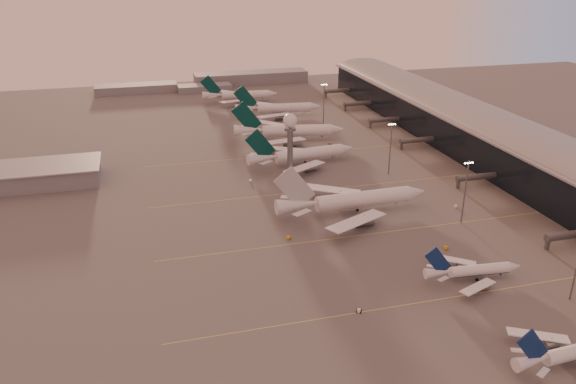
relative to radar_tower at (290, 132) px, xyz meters
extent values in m
plane|color=#595656|center=(-5.00, -120.00, -20.95)|extent=(700.00, 700.00, 0.00)
cube|color=#D2C84A|center=(25.00, -110.00, -20.94)|extent=(180.00, 0.25, 0.02)
cube|color=#D2C84A|center=(25.00, -65.00, -20.94)|extent=(180.00, 0.25, 0.02)
cube|color=#D2C84A|center=(25.00, -20.00, -20.94)|extent=(180.00, 0.25, 0.02)
cube|color=#D2C84A|center=(25.00, 30.00, -20.94)|extent=(180.00, 0.25, 0.02)
cube|color=black|center=(103.00, -10.00, -11.95)|extent=(36.00, 360.00, 18.00)
cylinder|color=gray|center=(103.00, -10.00, -2.95)|extent=(10.08, 360.00, 10.08)
cube|color=gray|center=(103.00, -10.00, -2.75)|extent=(40.00, 362.00, 0.80)
cylinder|color=#56595D|center=(77.00, -92.00, -16.45)|extent=(22.00, 2.80, 2.80)
cube|color=#56595D|center=(67.00, -92.00, -18.75)|extent=(1.20, 1.20, 4.40)
cylinder|color=#56595D|center=(77.00, -34.00, -16.45)|extent=(22.00, 2.80, 2.80)
cube|color=#56595D|center=(67.00, -34.00, -18.75)|extent=(1.20, 1.20, 4.40)
cylinder|color=#56595D|center=(77.00, 22.00, -16.45)|extent=(22.00, 2.80, 2.80)
cube|color=#56595D|center=(67.00, 22.00, -18.75)|extent=(1.20, 1.20, 4.40)
cylinder|color=#56595D|center=(77.00, 64.00, -16.45)|extent=(22.00, 2.80, 2.80)
cube|color=#56595D|center=(67.00, 64.00, -18.75)|extent=(1.20, 1.20, 4.40)
cylinder|color=#56595D|center=(77.00, 106.00, -16.45)|extent=(22.00, 2.80, 2.80)
cube|color=#56595D|center=(67.00, 106.00, -18.75)|extent=(1.20, 1.20, 4.40)
cylinder|color=#56595D|center=(77.00, 146.00, -16.45)|extent=(22.00, 2.80, 2.80)
cube|color=#56595D|center=(67.00, 146.00, -18.75)|extent=(1.20, 1.20, 4.40)
cube|color=slate|center=(-125.00, 20.00, -16.95)|extent=(80.00, 25.00, 8.00)
cube|color=gray|center=(-125.00, 20.00, -12.75)|extent=(82.00, 27.00, 0.60)
cylinder|color=#56595D|center=(0.00, 0.00, -9.95)|extent=(2.60, 2.60, 22.00)
cylinder|color=#56595D|center=(0.00, 0.00, 1.55)|extent=(5.20, 5.20, 1.20)
sphere|color=silver|center=(0.00, 0.00, 5.45)|extent=(6.40, 6.40, 6.40)
cylinder|color=#56595D|center=(0.00, 0.00, 9.15)|extent=(0.16, 0.16, 2.00)
cylinder|color=#56595D|center=(50.00, -65.00, -8.45)|extent=(0.56, 0.56, 25.00)
cube|color=#56595D|center=(50.00, -65.00, 3.55)|extent=(3.60, 0.25, 0.25)
sphere|color=#FFEABF|center=(48.50, -65.00, 3.15)|extent=(0.56, 0.56, 0.56)
sphere|color=#FFEABF|center=(49.50, -65.00, 3.15)|extent=(0.56, 0.56, 0.56)
sphere|color=#FFEABF|center=(50.50, -65.00, 3.15)|extent=(0.56, 0.56, 0.56)
sphere|color=#FFEABF|center=(51.50, -65.00, 3.15)|extent=(0.56, 0.56, 0.56)
cylinder|color=#56595D|center=(45.00, -10.00, -8.45)|extent=(0.56, 0.56, 25.00)
cube|color=#56595D|center=(45.00, -10.00, 3.55)|extent=(3.60, 0.25, 0.25)
sphere|color=#FFEABF|center=(43.50, -10.00, 3.15)|extent=(0.56, 0.56, 0.56)
sphere|color=#FFEABF|center=(44.50, -10.00, 3.15)|extent=(0.56, 0.56, 0.56)
sphere|color=#FFEABF|center=(45.50, -10.00, 3.15)|extent=(0.56, 0.56, 0.56)
sphere|color=#FFEABF|center=(46.50, -10.00, 3.15)|extent=(0.56, 0.56, 0.56)
cylinder|color=#56595D|center=(43.00, 80.00, -8.45)|extent=(0.56, 0.56, 25.00)
cube|color=#56595D|center=(43.00, 80.00, 3.55)|extent=(3.60, 0.25, 0.25)
sphere|color=#FFEABF|center=(41.50, 80.00, 3.15)|extent=(0.56, 0.56, 0.56)
sphere|color=#FFEABF|center=(42.50, 80.00, 3.15)|extent=(0.56, 0.56, 0.56)
sphere|color=#FFEABF|center=(43.50, 80.00, 3.15)|extent=(0.56, 0.56, 0.56)
sphere|color=#FFEABF|center=(44.50, 80.00, 3.15)|extent=(0.56, 0.56, 0.56)
cube|color=slate|center=(-65.00, 200.00, -17.95)|extent=(60.00, 18.00, 6.00)
cube|color=slate|center=(25.00, 210.00, -16.45)|extent=(90.00, 20.00, 9.00)
cube|color=slate|center=(-15.00, 190.00, -18.45)|extent=(40.00, 15.00, 5.00)
cone|color=silver|center=(20.20, -144.87, -17.54)|extent=(9.08, 4.06, 3.62)
cube|color=silver|center=(29.61, -135.49, -18.63)|extent=(15.43, 9.76, 1.14)
cylinder|color=slate|center=(32.30, -137.46, -20.28)|extent=(4.23, 2.55, 2.35)
cube|color=slate|center=(32.30, -137.46, -19.26)|extent=(0.30, 0.25, 1.45)
cube|color=navy|center=(19.76, -144.89, -13.07)|extent=(9.94, 0.83, 10.79)
cube|color=silver|center=(20.43, -148.98, -17.45)|extent=(4.35, 3.34, 0.24)
cube|color=silver|center=(20.03, -140.76, -17.45)|extent=(4.39, 3.04, 0.24)
cylinder|color=black|center=(33.45, -142.12, -20.43)|extent=(1.07, 0.53, 1.05)
cylinder|color=silver|center=(33.41, -102.72, -18.21)|extent=(19.95, 5.10, 3.36)
cylinder|color=navy|center=(33.41, -102.72, -18.96)|extent=(19.48, 4.13, 2.42)
cone|color=silver|center=(45.14, -103.77, -18.21)|extent=(4.10, 3.69, 3.36)
cone|color=silver|center=(19.46, -101.48, -17.79)|extent=(8.54, 4.08, 3.36)
cube|color=silver|center=(27.85, -110.53, -18.80)|extent=(14.44, 8.60, 1.06)
cylinder|color=slate|center=(30.42, -108.79, -20.33)|extent=(4.00, 2.51, 2.18)
cube|color=slate|center=(30.42, -108.79, -19.38)|extent=(0.28, 0.24, 1.34)
cube|color=silver|center=(29.32, -94.06, -18.80)|extent=(13.76, 10.57, 1.06)
cylinder|color=slate|center=(31.54, -96.22, -20.33)|extent=(4.00, 2.51, 2.18)
cube|color=slate|center=(31.54, -96.22, -19.38)|extent=(0.28, 0.24, 1.34)
cube|color=navy|center=(19.05, -101.44, -13.63)|extent=(9.21, 1.13, 10.01)
cube|color=silver|center=(19.15, -105.29, -17.70)|extent=(4.08, 2.70, 0.22)
cube|color=silver|center=(19.83, -97.68, -17.70)|extent=(4.01, 3.20, 0.22)
cylinder|color=black|center=(40.88, -103.39, -20.51)|extent=(0.44, 0.44, 0.88)
cylinder|color=black|center=(32.00, -100.65, -20.46)|extent=(1.01, 0.53, 0.97)
cylinder|color=black|center=(31.65, -104.52, -20.46)|extent=(1.01, 0.53, 0.97)
cylinder|color=silver|center=(17.42, -45.63, -16.75)|extent=(38.84, 6.87, 6.05)
cylinder|color=silver|center=(17.42, -45.63, -18.11)|extent=(38.03, 5.16, 4.36)
cone|color=silver|center=(40.52, -45.14, -16.75)|extent=(7.62, 6.21, 6.05)
cone|color=silver|center=(-10.05, -46.21, -16.00)|extent=(16.36, 6.39, 6.05)
cube|color=silver|center=(8.32, -61.93, -17.81)|extent=(27.40, 19.18, 1.80)
cylinder|color=slate|center=(12.92, -58.02, -20.27)|extent=(7.58, 4.09, 3.93)
cube|color=slate|center=(12.92, -58.02, -18.87)|extent=(0.30, 0.25, 2.42)
cube|color=silver|center=(7.64, -29.73, -17.81)|extent=(27.71, 18.27, 1.80)
cylinder|color=slate|center=(12.40, -33.44, -20.27)|extent=(7.58, 4.09, 3.93)
cube|color=slate|center=(12.40, -33.44, -18.87)|extent=(0.30, 0.25, 2.42)
cube|color=#B1B4B9|center=(-10.86, -46.23, -8.85)|extent=(16.77, 0.70, 17.95)
cube|color=silver|center=(-10.21, -53.71, -15.85)|extent=(7.95, 5.93, 0.24)
cube|color=silver|center=(-10.53, -38.73, -15.85)|extent=(7.98, 5.69, 0.24)
cylinder|color=black|center=(32.13, -45.32, -20.46)|extent=(0.49, 0.49, 0.98)
cylinder|color=black|center=(14.26, -43.55, -20.41)|extent=(1.08, 0.51, 1.07)
cylinder|color=black|center=(14.35, -47.84, -20.41)|extent=(1.08, 0.51, 1.07)
cylinder|color=silver|center=(13.51, 14.58, -17.06)|extent=(34.54, 9.50, 5.50)
cylinder|color=silver|center=(13.51, 14.58, -18.30)|extent=(33.68, 7.89, 3.96)
cone|color=silver|center=(33.73, 16.99, -17.06)|extent=(7.21, 6.25, 5.50)
cone|color=silver|center=(-10.54, 11.72, -16.37)|extent=(14.86, 7.16, 5.50)
cube|color=silver|center=(6.86, -0.67, -18.02)|extent=(23.62, 18.85, 1.63)
cylinder|color=slate|center=(10.60, 3.20, -20.29)|extent=(6.98, 4.33, 3.58)
cube|color=slate|center=(10.60, 3.20, -18.98)|extent=(0.31, 0.27, 2.20)
cube|color=silver|center=(3.46, 27.84, -18.02)|extent=(25.17, 14.32, 1.63)
cylinder|color=slate|center=(8.01, 24.96, -20.29)|extent=(6.98, 4.33, 3.58)
cube|color=slate|center=(8.01, 24.96, -18.98)|extent=(0.31, 0.27, 2.20)
cube|color=#043330|center=(-11.25, 11.63, -9.80)|extent=(15.07, 2.12, 16.29)
cube|color=silver|center=(-10.00, 5.13, -16.23)|extent=(6.89, 5.66, 0.24)
cube|color=silver|center=(-11.56, 18.25, -16.23)|extent=(7.05, 4.51, 0.24)
cylinder|color=black|center=(26.39, 16.11, -20.47)|extent=(0.47, 0.47, 0.95)
cylinder|color=black|center=(10.53, 16.33, -20.43)|extent=(1.09, 0.59, 1.04)
cylinder|color=black|center=(11.02, 12.18, -20.43)|extent=(1.09, 0.59, 1.04)
cylinder|color=silver|center=(18.27, 52.97, -16.68)|extent=(37.93, 12.78, 6.04)
cylinder|color=silver|center=(18.27, 52.97, -18.04)|extent=(36.89, 10.98, 4.35)
cone|color=silver|center=(40.24, 48.89, -16.68)|extent=(8.23, 7.26, 6.04)
cone|color=silver|center=(-7.87, 57.83, -15.92)|extent=(16.55, 8.81, 6.04)
cube|color=silver|center=(6.32, 39.17, -17.74)|extent=(27.83, 14.18, 1.79)
cylinder|color=slate|center=(11.50, 41.99, -20.22)|extent=(7.85, 5.19, 3.93)
cube|color=slate|center=(11.50, 41.99, -18.79)|extent=(0.35, 0.31, 2.42)
cube|color=silver|center=(12.07, 70.14, -17.74)|extent=(25.20, 21.87, 1.79)
cylinder|color=slate|center=(15.90, 65.65, -20.22)|extent=(7.85, 5.19, 3.93)
cube|color=slate|center=(15.90, 65.65, -18.79)|extent=(0.35, 0.31, 2.42)
cube|color=#043330|center=(-8.64, 57.97, -8.71)|extent=(16.41, 3.39, 17.88)
cube|color=silver|center=(-9.45, 50.75, -15.77)|extent=(7.71, 4.55, 0.26)
cube|color=silver|center=(-6.80, 65.00, -15.77)|extent=(7.44, 6.50, 0.26)
cylinder|color=black|center=(32.26, 50.37, -20.43)|extent=(0.52, 0.52, 1.04)
cylinder|color=black|center=(15.72, 55.77, -20.38)|extent=(1.22, 0.72, 1.15)
cylinder|color=black|center=(14.88, 51.27, -20.38)|extent=(1.22, 0.72, 1.15)
cylinder|color=silver|center=(25.26, 105.70, -17.08)|extent=(34.31, 9.16, 5.47)
cylinder|color=silver|center=(25.26, 105.70, -18.31)|extent=(33.47, 7.57, 3.94)
cone|color=silver|center=(45.38, 103.48, -17.08)|extent=(7.13, 6.16, 5.47)
cone|color=silver|center=(1.33, 108.35, -16.40)|extent=(14.74, 7.00, 5.47)
cube|color=silver|center=(15.38, 92.44, -18.04)|extent=(24.99, 14.40, 1.62)
cylinder|color=slate|center=(19.88, 95.34, -20.29)|extent=(6.92, 4.26, 3.56)
cube|color=slate|center=(19.88, 95.34, -19.00)|extent=(0.31, 0.27, 2.19)
cube|color=silver|center=(18.52, 120.80, -18.04)|extent=(23.56, 18.59, 1.62)
cylinder|color=slate|center=(22.27, 116.99, -20.29)|extent=(6.92, 4.26, 3.56)
cube|color=slate|center=(22.27, 116.99, -19.00)|extent=(0.31, 0.27, 2.19)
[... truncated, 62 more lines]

